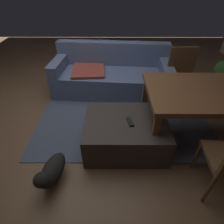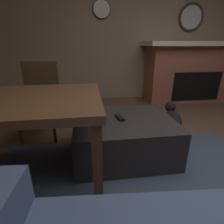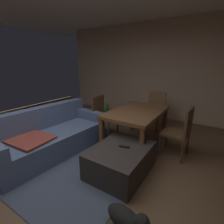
{
  "view_description": "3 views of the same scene",
  "coord_description": "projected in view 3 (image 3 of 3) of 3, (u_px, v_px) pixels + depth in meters",
  "views": [
    {
      "loc": [
        0.56,
        -2.25,
        1.83
      ],
      "look_at": [
        0.55,
        -0.77,
        0.68
      ],
      "focal_mm": 28.84,
      "sensor_mm": 36.0,
      "label": 1
    },
    {
      "loc": [
        1.07,
        0.98,
        1.13
      ],
      "look_at": [
        0.87,
        -0.42,
        0.58
      ],
      "focal_mm": 27.94,
      "sensor_mm": 36.0,
      "label": 2
    },
    {
      "loc": [
        -1.22,
        -1.68,
        1.67
      ],
      "look_at": [
        0.63,
        -0.5,
        0.99
      ],
      "focal_mm": 26.38,
      "sensor_mm": 36.0,
      "label": 3
    }
  ],
  "objects": [
    {
      "name": "area_rug",
      "position": [
        87.0,
        158.0,
        2.96
      ],
      "size": [
        2.6,
        2.0,
        0.01
      ],
      "primitive_type": "cube",
      "color": "#3D475B",
      "rests_on": "ground"
    },
    {
      "name": "tv_remote",
      "position": [
        124.0,
        147.0,
        2.5
      ],
      "size": [
        0.08,
        0.17,
        0.02
      ],
      "primitive_type": "cube",
      "rotation": [
        0.0,
        0.0,
        0.2
      ],
      "color": "black",
      "rests_on": "ottoman_coffee_table"
    },
    {
      "name": "dining_table",
      "position": [
        137.0,
        114.0,
        3.28
      ],
      "size": [
        1.42,
        0.92,
        0.74
      ],
      "color": "brown",
      "rests_on": "ground"
    },
    {
      "name": "small_dog",
      "position": [
        127.0,
        219.0,
        1.63
      ],
      "size": [
        0.29,
        0.5,
        0.29
      ],
      "color": "black",
      "rests_on": "ground"
    },
    {
      "name": "couch",
      "position": [
        50.0,
        137.0,
        3.1
      ],
      "size": [
        2.14,
        1.01,
        0.84
      ],
      "color": "#4C5B7F",
      "rests_on": "ground"
    },
    {
      "name": "wall_right_window_side",
      "position": [
        154.0,
        71.0,
        4.94
      ],
      "size": [
        0.12,
        6.0,
        2.77
      ],
      "primitive_type": "cube",
      "color": "#C4AA91",
      "rests_on": "ground"
    },
    {
      "name": "dining_chair_east",
      "position": [
        155.0,
        108.0,
        4.21
      ],
      "size": [
        0.47,
        0.47,
        0.93
      ],
      "color": "brown",
      "rests_on": "ground"
    },
    {
      "name": "dining_chair_north",
      "position": [
        102.0,
        114.0,
        3.76
      ],
      "size": [
        0.46,
        0.46,
        0.93
      ],
      "color": "#513823",
      "rests_on": "ground"
    },
    {
      "name": "dining_chair_south",
      "position": [
        181.0,
        130.0,
        2.88
      ],
      "size": [
        0.47,
        0.47,
        0.93
      ],
      "color": "#513823",
      "rests_on": "ground"
    },
    {
      "name": "ottoman_coffee_table",
      "position": [
        121.0,
        160.0,
        2.55
      ],
      "size": [
        1.01,
        0.77,
        0.42
      ],
      "primitive_type": "cube",
      "color": "#2D2826",
      "rests_on": "ground"
    },
    {
      "name": "floor",
      "position": [
        59.0,
        184.0,
        2.34
      ],
      "size": [
        8.96,
        8.96,
        0.0
      ],
      "primitive_type": "plane",
      "color": "brown"
    },
    {
      "name": "potted_plant",
      "position": [
        104.0,
        109.0,
        5.11
      ],
      "size": [
        0.32,
        0.32,
        0.46
      ],
      "color": "beige",
      "rests_on": "ground"
    }
  ]
}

